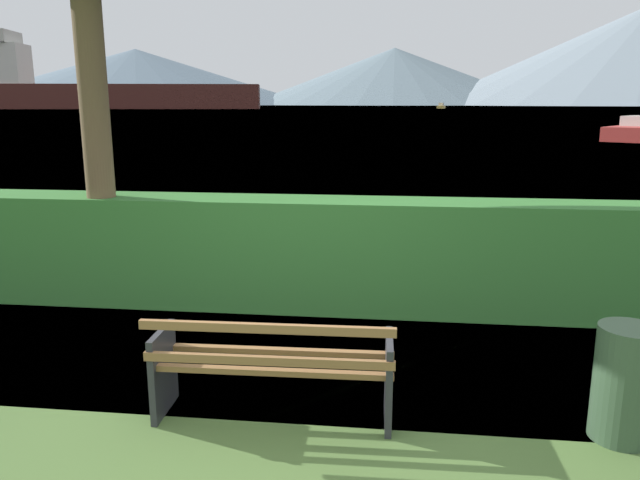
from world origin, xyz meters
The scene contains 9 objects.
ground_plane centered at (0.00, 0.00, 0.00)m, with size 1400.00×1400.00×0.00m, color #4C6B33.
water_surface centered at (0.00, 309.87, 0.00)m, with size 620.00×620.00×0.00m, color slate.
park_bench centered at (0.00, -0.06, 0.43)m, with size 1.84×0.61×0.87m.
hedge_row centered at (0.00, 2.60, 0.65)m, with size 11.97×0.72×1.30m, color #387A33.
trash_bin centered at (2.56, -0.03, 0.42)m, with size 0.44×0.44×0.85m, color #385138.
cargo_ship_large centered at (-114.40, 212.60, 7.59)m, with size 115.83×37.93×27.15m.
sailboat_mid centered at (16.84, 38.31, 0.56)m, with size 6.60×8.15×1.52m.
tender_far centered at (18.98, 241.66, 0.76)m, with size 3.94×7.80×2.19m.
distant_hills centered at (53.27, 570.21, 34.77)m, with size 821.71×382.01×84.04m.
Camera 1 is at (0.86, -4.28, 2.39)m, focal length 34.23 mm.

